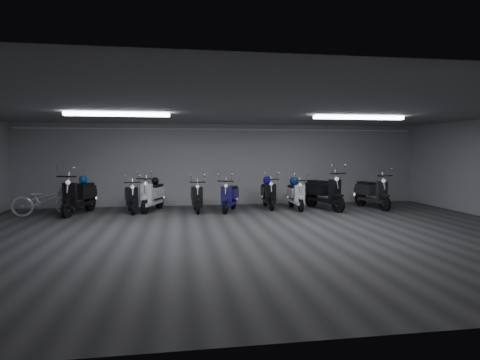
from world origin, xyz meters
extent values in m
cube|color=#323234|center=(0.00, 0.00, -0.01)|extent=(14.00, 10.00, 0.01)
cube|color=slate|center=(0.00, 0.00, 2.80)|extent=(14.00, 10.00, 0.01)
cube|color=#9B9B9D|center=(0.00, 5.00, 1.40)|extent=(14.00, 0.01, 2.80)
cube|color=#9B9B9D|center=(0.00, -5.00, 1.40)|extent=(14.00, 0.01, 2.80)
cube|color=white|center=(-3.00, 1.00, 2.74)|extent=(2.40, 0.18, 0.08)
cube|color=white|center=(3.00, 1.00, 2.74)|extent=(2.40, 0.18, 0.08)
cylinder|color=white|center=(0.00, 4.92, 2.62)|extent=(13.60, 0.05, 0.05)
imported|color=silver|center=(-5.48, 3.49, 0.56)|extent=(1.81, 0.94, 1.12)
sphere|color=black|center=(-2.35, 4.09, 0.93)|extent=(0.23, 0.23, 0.23)
sphere|color=#1C0E9F|center=(1.30, 4.12, 0.90)|extent=(0.28, 0.28, 0.28)
sphere|color=navy|center=(-4.46, 3.82, 1.02)|extent=(0.24, 0.24, 0.24)
sphere|color=navy|center=(2.12, 3.78, 0.89)|extent=(0.29, 0.29, 0.29)
camera|label=1|loc=(-1.60, -8.64, 1.89)|focal=29.54mm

